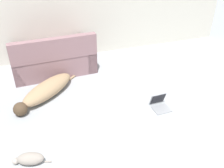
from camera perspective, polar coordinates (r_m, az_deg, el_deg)
name	(u,v)px	position (r m, az deg, el deg)	size (l,w,h in m)	color
couch	(54,59)	(5.53, -13.15, 5.56)	(1.73, 0.98, 0.90)	gray
dog	(46,90)	(4.77, -14.88, -1.43)	(1.37, 1.22, 0.29)	#A38460
cat	(30,159)	(3.65, -18.32, -15.93)	(0.52, 0.27, 0.17)	gray
laptop_open	(159,103)	(4.47, 10.76, -4.29)	(0.29, 0.33, 0.25)	gray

